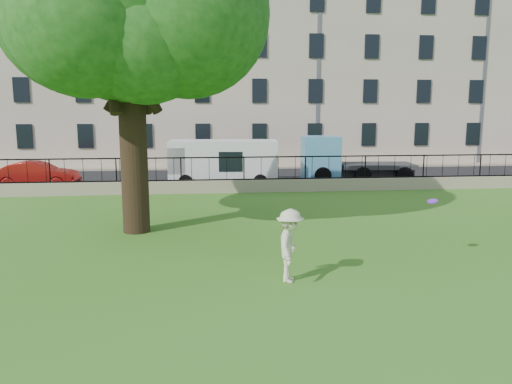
{
  "coord_description": "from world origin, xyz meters",
  "views": [
    {
      "loc": [
        -1.94,
        -11.72,
        3.99
      ],
      "look_at": [
        -0.32,
        3.5,
        1.43
      ],
      "focal_mm": 35.0,
      "sensor_mm": 36.0,
      "label": 1
    }
  ],
  "objects": [
    {
      "name": "man",
      "position": [
        0.02,
        -0.69,
        0.86
      ],
      "size": [
        0.92,
        1.24,
        1.72
      ],
      "primitive_type": "imported",
      "rotation": [
        0.0,
        0.0,
        1.29
      ],
      "color": "beige",
      "rests_on": "ground"
    },
    {
      "name": "street",
      "position": [
        0.0,
        16.7,
        0.01
      ],
      "size": [
        60.0,
        9.0,
        0.01
      ],
      "primitive_type": "cube",
      "color": "black",
      "rests_on": "ground"
    },
    {
      "name": "blue_truck",
      "position": [
        6.5,
        15.2,
        1.24
      ],
      "size": [
        6.09,
        2.58,
        2.49
      ],
      "primitive_type": "cube",
      "rotation": [
        0.0,
        0.0,
        -0.08
      ],
      "color": "#5399C4",
      "rests_on": "street"
    },
    {
      "name": "frisbee",
      "position": [
        4.0,
        0.52,
        1.6
      ],
      "size": [
        0.35,
        0.36,
        0.12
      ],
      "primitive_type": "cylinder",
      "rotation": [
        0.21,
        -0.14,
        -0.43
      ],
      "color": "#7B27DF"
    },
    {
      "name": "white_van",
      "position": [
        -0.87,
        14.51,
        1.17
      ],
      "size": [
        5.75,
        2.63,
        2.35
      ],
      "primitive_type": "cube",
      "rotation": [
        0.0,
        0.0,
        -0.08
      ],
      "color": "silver",
      "rests_on": "street"
    },
    {
      "name": "iron_railing",
      "position": [
        0.0,
        12.0,
        1.15
      ],
      "size": [
        50.0,
        0.05,
        1.13
      ],
      "color": "black",
      "rests_on": "retaining_wall"
    },
    {
      "name": "retaining_wall",
      "position": [
        0.0,
        12.0,
        0.3
      ],
      "size": [
        50.0,
        0.4,
        0.6
      ],
      "primitive_type": "cube",
      "color": "tan",
      "rests_on": "ground"
    },
    {
      "name": "building_row",
      "position": [
        0.0,
        27.57,
        6.92
      ],
      "size": [
        56.4,
        10.4,
        13.8
      ],
      "color": "beige",
      "rests_on": "ground"
    },
    {
      "name": "sidewalk",
      "position": [
        0.0,
        21.9,
        0.06
      ],
      "size": [
        60.0,
        1.4,
        0.12
      ],
      "primitive_type": "cube",
      "color": "tan",
      "rests_on": "ground"
    },
    {
      "name": "ground",
      "position": [
        0.0,
        0.0,
        0.0
      ],
      "size": [
        120.0,
        120.0,
        0.0
      ],
      "primitive_type": "plane",
      "color": "#376D1A",
      "rests_on": "ground"
    },
    {
      "name": "red_sedan",
      "position": [
        -10.35,
        14.4,
        0.67
      ],
      "size": [
        4.12,
        1.55,
        1.34
      ],
      "primitive_type": "imported",
      "rotation": [
        0.0,
        0.0,
        1.54
      ],
      "color": "red",
      "rests_on": "street"
    }
  ]
}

